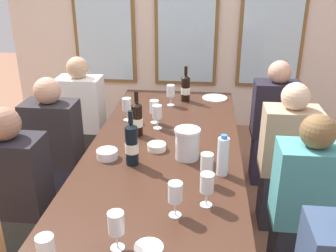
{
  "coord_description": "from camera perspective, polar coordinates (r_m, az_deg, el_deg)",
  "views": [
    {
      "loc": [
        0.26,
        -2.16,
        1.81
      ],
      "look_at": [
        0.0,
        0.25,
        0.79
      ],
      "focal_mm": 40.57,
      "sensor_mm": 36.0,
      "label": 1
    }
  ],
  "objects": [
    {
      "name": "ground_plane",
      "position": [
        2.83,
        -0.56,
        -16.95
      ],
      "size": [
        12.0,
        12.0,
        0.0
      ],
      "primitive_type": "plane",
      "color": "#8D5E45"
    },
    {
      "name": "back_wall_with_windows",
      "position": [
        4.44,
        2.87,
        18.16
      ],
      "size": [
        4.17,
        0.1,
        2.9
      ],
      "color": "beige",
      "rests_on": "ground"
    },
    {
      "name": "dining_table",
      "position": [
        2.46,
        -0.62,
        -4.81
      ],
      "size": [
        0.97,
        2.42,
        0.74
      ],
      "color": "#3C2217",
      "rests_on": "ground"
    },
    {
      "name": "white_plate_0",
      "position": [
        3.37,
        7.05,
        4.2
      ],
      "size": [
        0.22,
        0.22,
        0.01
      ],
      "primitive_type": "cylinder",
      "color": "white",
      "rests_on": "dining_table"
    },
    {
      "name": "metal_pitcher",
      "position": [
        2.27,
        2.91,
        -2.63
      ],
      "size": [
        0.16,
        0.16,
        0.19
      ],
      "color": "silver",
      "rests_on": "dining_table"
    },
    {
      "name": "wine_bottle_0",
      "position": [
        2.2,
        -5.48,
        -2.7
      ],
      "size": [
        0.08,
        0.08,
        0.33
      ],
      "color": "black",
      "rests_on": "dining_table"
    },
    {
      "name": "wine_bottle_1",
      "position": [
        2.58,
        -4.67,
        1.09
      ],
      "size": [
        0.08,
        0.08,
        0.31
      ],
      "color": "black",
      "rests_on": "dining_table"
    },
    {
      "name": "wine_bottle_2",
      "position": [
        3.25,
        2.66,
        5.72
      ],
      "size": [
        0.08,
        0.08,
        0.3
      ],
      "color": "black",
      "rests_on": "dining_table"
    },
    {
      "name": "tasting_bowl_0",
      "position": [
        2.4,
        -1.71,
        -3.14
      ],
      "size": [
        0.12,
        0.12,
        0.04
      ],
      "primitive_type": "cylinder",
      "color": "white",
      "rests_on": "dining_table"
    },
    {
      "name": "tasting_bowl_1",
      "position": [
        2.33,
        -9.14,
        -4.19
      ],
      "size": [
        0.13,
        0.13,
        0.05
      ],
      "primitive_type": "cylinder",
      "color": "white",
      "rests_on": "dining_table"
    },
    {
      "name": "tasting_bowl_2",
      "position": [
        1.6,
        -2.91,
        -18.28
      ],
      "size": [
        0.12,
        0.12,
        0.05
      ],
      "primitive_type": "cylinder",
      "color": "white",
      "rests_on": "dining_table"
    },
    {
      "name": "water_bottle",
      "position": [
        2.11,
        8.24,
        -4.5
      ],
      "size": [
        0.06,
        0.06,
        0.24
      ],
      "color": "white",
      "rests_on": "dining_table"
    },
    {
      "name": "wine_glass_0",
      "position": [
        1.75,
        1.1,
        -10.05
      ],
      "size": [
        0.07,
        0.07,
        0.17
      ],
      "color": "white",
      "rests_on": "dining_table"
    },
    {
      "name": "wine_glass_1",
      "position": [
        3.14,
        0.41,
        5.23
      ],
      "size": [
        0.07,
        0.07,
        0.17
      ],
      "color": "white",
      "rests_on": "dining_table"
    },
    {
      "name": "wine_glass_2",
      "position": [
        1.83,
        5.88,
        -8.61
      ],
      "size": [
        0.07,
        0.07,
        0.17
      ],
      "color": "white",
      "rests_on": "dining_table"
    },
    {
      "name": "wine_glass_3",
      "position": [
        1.52,
        -17.88,
        -17.14
      ],
      "size": [
        0.07,
        0.07,
        0.17
      ],
      "color": "white",
      "rests_on": "dining_table"
    },
    {
      "name": "wine_glass_4",
      "position": [
        1.58,
        -7.79,
        -14.5
      ],
      "size": [
        0.07,
        0.07,
        0.17
      ],
      "color": "white",
      "rests_on": "dining_table"
    },
    {
      "name": "wine_glass_5",
      "position": [
        2.68,
        -1.63,
        2.05
      ],
      "size": [
        0.07,
        0.07,
        0.17
      ],
      "color": "white",
      "rests_on": "dining_table"
    },
    {
      "name": "wine_glass_6",
      "position": [
        2.84,
        -6.21,
        3.07
      ],
      "size": [
        0.07,
        0.07,
        0.17
      ],
      "color": "white",
      "rests_on": "dining_table"
    },
    {
      "name": "wine_glass_7",
      "position": [
        2.78,
        -2.08,
        2.83
      ],
      "size": [
        0.07,
        0.07,
        0.17
      ],
      "color": "white",
      "rests_on": "dining_table"
    },
    {
      "name": "wine_glass_8",
      "position": [
        2.01,
        5.85,
        -5.67
      ],
      "size": [
        0.07,
        0.07,
        0.17
      ],
      "color": "white",
      "rests_on": "dining_table"
    },
    {
      "name": "seated_person_2",
      "position": [
        3.5,
        -12.74,
        0.74
      ],
      "size": [
        0.38,
        0.24,
        1.11
      ],
      "color": "#30312C",
      "rests_on": "ground"
    },
    {
      "name": "seated_person_3",
      "position": [
        3.41,
        15.54,
        -0.15
      ],
      "size": [
        0.38,
        0.24,
        1.11
      ],
      "color": "#2C2842",
      "rests_on": "ground"
    },
    {
      "name": "seated_person_4",
      "position": [
        2.48,
        -21.72,
        -10.19
      ],
      "size": [
        0.38,
        0.24,
        1.11
      ],
      "color": "#333A3A",
      "rests_on": "ground"
    },
    {
      "name": "seated_person_5",
      "position": [
        2.36,
        19.89,
        -11.73
      ],
      "size": [
        0.38,
        0.24,
        1.11
      ],
      "color": "#22242E",
      "rests_on": "ground"
    },
    {
      "name": "seated_person_6",
      "position": [
        2.95,
        -16.59,
        -4.0
      ],
      "size": [
        0.38,
        0.24,
        1.11
      ],
      "color": "#29283A",
      "rests_on": "ground"
    },
    {
      "name": "seated_person_7",
      "position": [
        2.85,
        17.39,
        -5.13
      ],
      "size": [
        0.38,
        0.24,
        1.11
      ],
      "color": "#2F2E38",
      "rests_on": "ground"
    }
  ]
}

